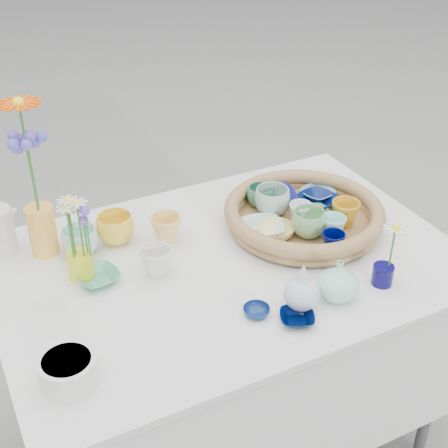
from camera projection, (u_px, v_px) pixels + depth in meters
name	position (u px, v px, depth m)	size (l,w,h in m)	color
ground	(227.00, 441.00, 2.13)	(80.00, 80.00, 0.00)	gray
display_table	(227.00, 441.00, 2.13)	(1.26, 0.86, 0.77)	silver
wicker_tray	(304.00, 215.00, 1.85)	(0.47, 0.47, 0.08)	olive
tray_ceramic_0	(275.00, 196.00, 1.95)	(0.13, 0.13, 0.03)	navy
tray_ceramic_1	(317.00, 201.00, 1.93)	(0.12, 0.12, 0.03)	#061446
tray_ceramic_2	(345.00, 213.00, 1.82)	(0.08, 0.08, 0.08)	gold
tray_ceramic_3	(313.00, 215.00, 1.86)	(0.10, 0.10, 0.03)	#45804F
tray_ceramic_4	(309.00, 223.00, 1.77)	(0.10, 0.10, 0.08)	#7BB37A
tray_ceramic_5	(262.00, 228.00, 1.80)	(0.12, 0.12, 0.03)	#AAD6CD
tray_ceramic_6	(272.00, 201.00, 1.87)	(0.11, 0.11, 0.08)	#A2C7BA
tray_ceramic_7	(300.00, 213.00, 1.84)	(0.07, 0.07, 0.06)	white
tray_ceramic_8	(317.00, 194.00, 1.97)	(0.10, 0.10, 0.02)	#63A0C8
tray_ceramic_9	(333.00, 242.00, 1.71)	(0.06, 0.06, 0.06)	#000549
tray_ceramic_10	(275.00, 232.00, 1.78)	(0.11, 0.11, 0.03)	#FFDD8F
tray_ceramic_11	(333.00, 227.00, 1.77)	(0.07, 0.07, 0.07)	#A0EAE5
tray_ceramic_12	(260.00, 196.00, 1.92)	(0.08, 0.08, 0.07)	#3B865F
loose_ceramic_0	(115.00, 229.00, 1.78)	(0.11, 0.11, 0.09)	yellow
loose_ceramic_1	(166.00, 229.00, 1.78)	(0.09, 0.09, 0.08)	#FCC869
loose_ceramic_2	(98.00, 277.00, 1.63)	(0.11, 0.11, 0.03)	#4BA481
loose_ceramic_3	(156.00, 261.00, 1.65)	(0.08, 0.08, 0.08)	silver
loose_ceramic_4	(256.00, 311.00, 1.52)	(0.07, 0.07, 0.02)	navy
loose_ceramic_5	(80.00, 241.00, 1.73)	(0.10, 0.10, 0.08)	#AFE9D2
loose_ceramic_6	(297.00, 318.00, 1.50)	(0.09, 0.09, 0.02)	black
fluted_bowl	(68.00, 371.00, 1.33)	(0.13, 0.13, 0.07)	silver
bud_vase_paleblue	(302.00, 286.00, 1.51)	(0.09, 0.09, 0.14)	silver
bud_vase_seafoam	(338.00, 280.00, 1.56)	(0.11, 0.11, 0.11)	#A0ECC8
bud_vase_cobalt	(383.00, 275.00, 1.62)	(0.06, 0.06, 0.06)	#0A0647
single_daisy	(392.00, 247.00, 1.58)	(0.07, 0.07, 0.13)	white
tall_vase_yellow	(42.00, 230.00, 1.72)	(0.08, 0.08, 0.14)	#FFB243
gerbera	(29.00, 159.00, 1.59)	(0.12, 0.12, 0.32)	#FF5301
hydrangea	(33.00, 175.00, 1.63)	(0.08, 0.08, 0.27)	#5550D0
daisy_cup	(81.00, 265.00, 1.64)	(0.07, 0.07, 0.07)	yellow
daisy_posy	(77.00, 228.00, 1.57)	(0.08, 0.08, 0.16)	white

